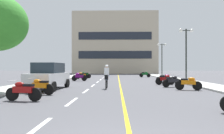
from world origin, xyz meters
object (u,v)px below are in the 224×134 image
object	(u,v)px
street_lamp_mid	(186,43)
motorcycle_11	(145,74)
motorcycle_8	(79,76)
motorcycle_2	(40,86)
street_lamp_far	(162,52)
motorcycle_1	(23,91)
motorcycle_5	(165,79)
motorcycle_9	(82,75)
motorcycle_3	(188,83)
motorcycle_6	(165,78)
motorcycle_7	(79,77)
motorcycle_10	(85,75)
parked_car_near	(49,76)
motorcycle_4	(173,81)
cyclist_rider	(107,76)

from	to	relation	value
street_lamp_mid	motorcycle_11	size ratio (longest dim) A/B	3.16
motorcycle_8	motorcycle_2	bearing A→B (deg)	-88.67
street_lamp_far	motorcycle_1	size ratio (longest dim) A/B	3.09
street_lamp_far	motorcycle_8	size ratio (longest dim) A/B	3.09
motorcycle_5	motorcycle_9	bearing A→B (deg)	134.60
motorcycle_3	motorcycle_6	distance (m)	5.87
motorcycle_7	motorcycle_10	world-z (taller)	same
street_lamp_mid	motorcycle_1	xyz separation A→B (m)	(-11.25, -11.83, -3.53)
motorcycle_1	motorcycle_3	size ratio (longest dim) A/B	1.02
motorcycle_9	motorcycle_7	bearing A→B (deg)	-84.45
parked_car_near	motorcycle_11	size ratio (longest dim) A/B	2.54
street_lamp_mid	parked_car_near	size ratio (longest dim) A/B	1.24
motorcycle_4	motorcycle_6	bearing A→B (deg)	84.84
motorcycle_3	cyclist_rider	distance (m)	5.54
motorcycle_6	motorcycle_10	world-z (taller)	same
motorcycle_1	motorcycle_3	xyz separation A→B (m)	(8.91, 4.54, 0.00)
motorcycle_1	motorcycle_2	xyz separation A→B (m)	(-0.06, 2.13, 0.00)
motorcycle_6	motorcycle_7	distance (m)	9.26
street_lamp_mid	parked_car_near	distance (m)	13.99
motorcycle_4	motorcycle_11	xyz separation A→B (m)	(0.10, 15.68, 0.00)
motorcycle_5	motorcycle_9	xyz separation A→B (m)	(-8.79, 8.91, 0.00)
motorcycle_5	motorcycle_4	bearing A→B (deg)	-89.00
motorcycle_2	motorcycle_10	size ratio (longest dim) A/B	0.98
motorcycle_11	cyclist_rider	xyz separation A→B (m)	(-5.08, -16.90, 0.41)
parked_car_near	motorcycle_3	xyz separation A→B (m)	(9.42, -0.36, -0.44)
motorcycle_2	cyclist_rider	world-z (taller)	cyclist_rider
street_lamp_mid	motorcycle_10	size ratio (longest dim) A/B	3.14
motorcycle_2	motorcycle_6	distance (m)	12.10
motorcycle_1	motorcycle_11	distance (m)	23.85
street_lamp_mid	motorcycle_9	world-z (taller)	street_lamp_mid
motorcycle_11	motorcycle_5	bearing A→B (deg)	-90.60
motorcycle_1	motorcycle_6	bearing A→B (deg)	49.88
motorcycle_1	motorcycle_7	size ratio (longest dim) A/B	1.00
motorcycle_7	motorcycle_10	size ratio (longest dim) A/B	1.00
motorcycle_5	motorcycle_9	world-z (taller)	same
motorcycle_4	motorcycle_7	distance (m)	10.83
street_lamp_far	motorcycle_11	xyz separation A→B (m)	(-2.94, -1.58, -3.48)
motorcycle_3	motorcycle_11	size ratio (longest dim) A/B	0.99
motorcycle_3	motorcycle_4	xyz separation A→B (m)	(-0.48, 2.04, 0.00)
motorcycle_1	parked_car_near	bearing A→B (deg)	95.90
street_lamp_far	cyclist_rider	bearing A→B (deg)	-113.46
street_lamp_mid	motorcycle_11	distance (m)	11.35
parked_car_near	motorcycle_1	distance (m)	4.95
street_lamp_far	motorcycle_1	bearing A→B (deg)	-115.69
motorcycle_4	motorcycle_11	size ratio (longest dim) A/B	0.97
motorcycle_6	motorcycle_9	xyz separation A→B (m)	(-9.17, 7.25, 0.00)
motorcycle_2	motorcycle_1	bearing A→B (deg)	-88.48
motorcycle_4	motorcycle_6	size ratio (longest dim) A/B	0.98
motorcycle_10	motorcycle_1	bearing A→B (deg)	-89.20
cyclist_rider	street_lamp_far	bearing A→B (deg)	66.54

